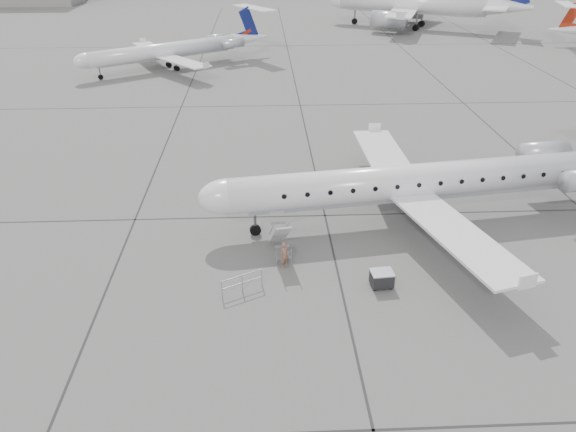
{
  "coord_description": "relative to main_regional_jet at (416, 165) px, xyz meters",
  "views": [
    {
      "loc": [
        -9.95,
        -25.12,
        16.51
      ],
      "look_at": [
        -8.69,
        1.67,
        2.3
      ],
      "focal_mm": 35.0,
      "sensor_mm": 36.0,
      "label": 1
    }
  ],
  "objects": [
    {
      "name": "safety_railing",
      "position": [
        -10.2,
        -7.12,
        -3.19
      ],
      "size": [
        1.99,
        1.09,
        1.0
      ],
      "primitive_type": null,
      "rotation": [
        0.0,
        0.0,
        0.48
      ],
      "color": "#96999E",
      "rests_on": "ground"
    },
    {
      "name": "baggage_cart",
      "position": [
        -3.18,
        -6.96,
        -3.22
      ],
      "size": [
        1.16,
        0.97,
        0.94
      ],
      "primitive_type": null,
      "rotation": [
        0.0,
        0.0,
        0.09
      ],
      "color": "black",
      "rests_on": "ground"
    },
    {
      "name": "bg_regional_left",
      "position": [
        -20.82,
        40.36,
        -0.47
      ],
      "size": [
        30.2,
        28.16,
        6.44
      ],
      "primitive_type": null,
      "rotation": [
        0.0,
        0.0,
        0.57
      ],
      "color": "silver",
      "rests_on": "ground"
    },
    {
      "name": "airstair",
      "position": [
        -8.19,
        -3.54,
        -2.53
      ],
      "size": [
        1.2,
        2.6,
        2.31
      ],
      "primitive_type": null,
      "rotation": [
        0.0,
        0.0,
        0.14
      ],
      "color": "silver",
      "rests_on": "ground"
    },
    {
      "name": "passenger",
      "position": [
        -7.99,
        -4.93,
        -2.93
      ],
      "size": [
        0.66,
        0.6,
        1.52
      ],
      "primitive_type": "imported",
      "rotation": [
        0.0,
        0.0,
        0.57
      ],
      "color": "brown",
      "rests_on": "ground"
    },
    {
      "name": "ground",
      "position": [
        0.95,
        -5.1,
        -3.69
      ],
      "size": [
        320.0,
        320.0,
        0.0
      ],
      "primitive_type": "plane",
      "color": "slate",
      "rests_on": "ground"
    },
    {
      "name": "main_regional_jet",
      "position": [
        0.0,
        0.0,
        0.0
      ],
      "size": [
        31.43,
        24.61,
        7.37
      ],
      "primitive_type": null,
      "rotation": [
        0.0,
        0.0,
        0.14
      ],
      "color": "silver",
      "rests_on": "ground"
    }
  ]
}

